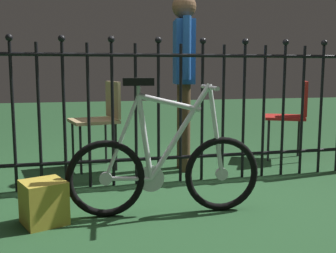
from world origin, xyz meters
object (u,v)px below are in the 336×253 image
bicycle (165,168)px  person_visitor (184,66)px  display_crate (44,202)px  chair_red (293,112)px  chair_tan (101,115)px

bicycle → person_visitor: person_visitor is taller
person_visitor → display_crate: person_visitor is taller
chair_red → display_crate: chair_red is taller
chair_red → chair_tan: size_ratio=0.99×
bicycle → chair_tan: (-0.32, 1.44, 0.22)m
chair_red → display_crate: (-2.54, -1.37, -0.39)m
person_visitor → display_crate: (-1.25, -1.18, -0.87)m
chair_tan → chair_red: bearing=-1.8°
chair_tan → person_visitor: 0.94m
bicycle → person_visitor: (0.46, 1.18, 0.69)m
chair_red → display_crate: size_ratio=3.07×
bicycle → chair_red: bearing=38.1°
bicycle → chair_red: bicycle is taller
person_visitor → chair_tan: bearing=161.7°
person_visitor → display_crate: bearing=-136.6°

